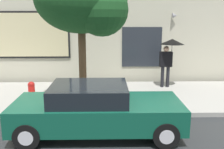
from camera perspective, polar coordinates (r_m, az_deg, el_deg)
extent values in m
plane|color=#282B2D|center=(7.33, -6.33, -12.33)|extent=(60.00, 60.00, 0.00)
cube|color=#A3A099|center=(10.10, -4.86, -4.78)|extent=(20.00, 4.00, 0.15)
cube|color=beige|center=(12.15, -4.42, 14.50)|extent=(20.00, 0.40, 7.00)
cube|color=black|center=(12.38, -16.97, 8.20)|extent=(3.37, 0.06, 2.08)
cube|color=beige|center=(12.35, -17.01, 8.18)|extent=(3.21, 0.03, 1.92)
cube|color=#262B33|center=(12.09, 6.46, 5.93)|extent=(1.80, 0.04, 1.80)
cone|color=#99999E|center=(12.15, 13.42, 12.32)|extent=(0.22, 0.24, 0.24)
cube|color=#0F4C38|center=(7.02, -3.12, -8.27)|extent=(4.37, 1.78, 0.65)
cube|color=black|center=(6.85, -5.01, -4.02)|extent=(1.97, 1.57, 0.44)
cylinder|color=black|center=(8.00, 9.00, -7.77)|extent=(0.64, 0.22, 0.64)
cylinder|color=silver|center=(8.00, 9.00, -7.77)|extent=(0.35, 0.24, 0.35)
cylinder|color=black|center=(6.51, 11.57, -12.74)|extent=(0.64, 0.22, 0.64)
cylinder|color=silver|center=(6.51, 11.57, -12.74)|extent=(0.35, 0.24, 0.35)
cylinder|color=black|center=(8.09, -14.67, -7.79)|extent=(0.64, 0.22, 0.64)
cylinder|color=silver|center=(8.09, -14.67, -7.79)|extent=(0.35, 0.24, 0.35)
cylinder|color=black|center=(6.63, -17.96, -12.64)|extent=(0.64, 0.22, 0.64)
cylinder|color=silver|center=(6.63, -17.96, -12.64)|extent=(0.35, 0.24, 0.35)
cylinder|color=red|center=(9.41, -16.98, -4.07)|extent=(0.22, 0.22, 0.65)
sphere|color=#AD1814|center=(9.33, -17.10, -2.17)|extent=(0.23, 0.23, 0.23)
cylinder|color=#AD1814|center=(9.26, -17.25, -4.16)|extent=(0.09, 0.12, 0.09)
cylinder|color=#AD1814|center=(9.55, -16.74, -3.62)|extent=(0.09, 0.12, 0.09)
cylinder|color=red|center=(9.50, -16.87, -5.77)|extent=(0.30, 0.30, 0.06)
cylinder|color=black|center=(11.24, 10.85, -0.48)|extent=(0.14, 0.14, 0.87)
cylinder|color=black|center=(11.29, 11.99, -0.47)|extent=(0.14, 0.14, 0.87)
cube|color=black|center=(11.12, 11.59, 3.27)|extent=(0.51, 0.22, 0.62)
sphere|color=tan|center=(11.07, 11.69, 5.46)|extent=(0.24, 0.24, 0.24)
cylinder|color=#4C4C51|center=(11.14, 12.80, 4.53)|extent=(0.02, 0.02, 0.90)
cone|color=black|center=(11.09, 12.92, 6.97)|extent=(0.97, 0.97, 0.22)
cylinder|color=#4C3823|center=(8.90, -6.40, 2.15)|extent=(0.25, 0.25, 2.66)
sphere|color=#19471E|center=(8.35, -2.19, 13.82)|extent=(1.64, 1.64, 1.64)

